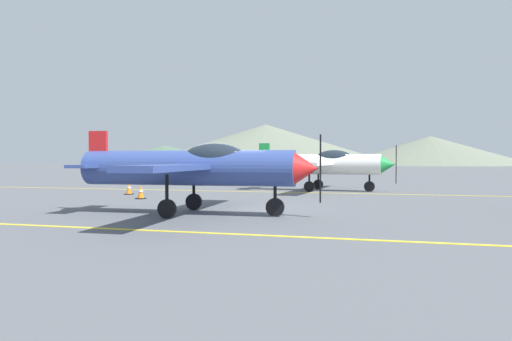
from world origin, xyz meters
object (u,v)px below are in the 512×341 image
airplane_mid (323,164)px  traffic_cone_side (129,189)px  traffic_cone_front (141,192)px  airplane_near (196,167)px

airplane_mid → traffic_cone_side: bearing=-149.8°
traffic_cone_front → traffic_cone_side: 2.73m
airplane_near → traffic_cone_front: size_ratio=15.03×
airplane_near → airplane_mid: bearing=77.2°
airplane_mid → traffic_cone_front: airplane_mid is taller
airplane_near → traffic_cone_front: 6.49m
airplane_mid → traffic_cone_side: (-8.91, -5.19, -1.21)m
airplane_mid → traffic_cone_front: 10.24m
airplane_near → traffic_cone_side: size_ratio=15.03×
traffic_cone_front → traffic_cone_side: same height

